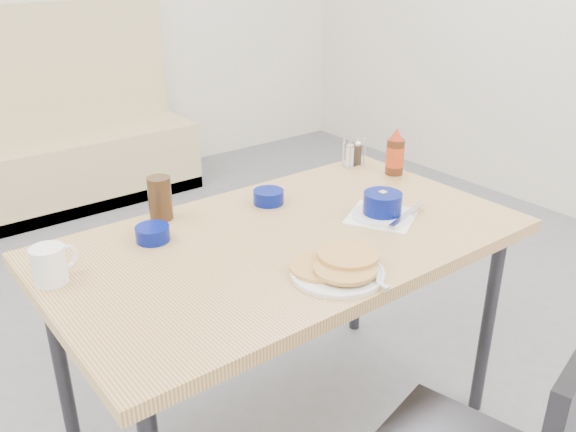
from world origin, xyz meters
TOP-DOWN VIEW (x-y plane):
  - booth_bench at (0.00, 2.78)m, footprint 1.90×0.56m
  - dining_table at (0.00, 0.25)m, footprint 1.40×0.80m
  - pancake_plate at (-0.03, -0.01)m, footprint 0.25×0.27m
  - coffee_mug at (-0.64, 0.41)m, footprint 0.13×0.09m
  - grits_setting at (0.32, 0.17)m, footprint 0.29×0.27m
  - creamer_bowl at (-0.33, 0.46)m, footprint 0.10×0.10m
  - butter_bowl at (0.10, 0.48)m, footprint 0.10×0.10m
  - amber_tumbler at (-0.24, 0.59)m, footprint 0.10×0.10m
  - condiment_caddy at (0.59, 0.59)m, footprint 0.09×0.05m
  - syrup_bottle at (0.64, 0.42)m, footprint 0.07×0.07m

SIDE VIEW (x-z plane):
  - booth_bench at x=0.00m, z-range -0.26..0.96m
  - dining_table at x=0.00m, z-range 0.32..1.08m
  - pancake_plate at x=-0.03m, z-range 0.76..0.80m
  - creamer_bowl at x=-0.33m, z-range 0.76..0.80m
  - butter_bowl at x=0.10m, z-range 0.76..0.81m
  - grits_setting at x=0.32m, z-range 0.75..0.84m
  - condiment_caddy at x=0.59m, z-range 0.74..0.85m
  - coffee_mug at x=-0.64m, z-range 0.76..0.86m
  - amber_tumbler at x=-0.24m, z-range 0.76..0.90m
  - syrup_bottle at x=0.64m, z-range 0.75..0.93m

